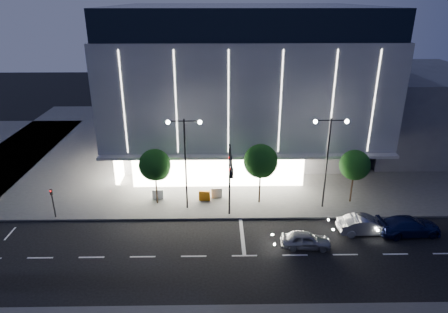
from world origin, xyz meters
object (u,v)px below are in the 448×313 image
at_px(traffic_mast, 230,172).
at_px(ped_signal_far, 53,200).
at_px(tree_mid, 261,163).
at_px(tree_left, 155,166).
at_px(barrier_c, 205,196).
at_px(car_second, 365,225).
at_px(barrier_b, 158,194).
at_px(car_third, 409,226).
at_px(street_lamp_west, 185,151).
at_px(barrier_d, 217,193).
at_px(car_lead, 306,240).
at_px(street_lamp_east, 328,150).
at_px(tree_right, 355,167).

bearing_deg(traffic_mast, ped_signal_far, 175.85).
xyz_separation_m(traffic_mast, tree_mid, (3.03, 3.68, -0.69)).
relative_size(tree_left, barrier_c, 5.20).
height_order(car_second, barrier_c, car_second).
bearing_deg(barrier_b, ped_signal_far, -161.62).
height_order(traffic_mast, car_third, traffic_mast).
bearing_deg(street_lamp_west, car_second, -15.78).
bearing_deg(traffic_mast, barrier_b, 147.35).
bearing_deg(barrier_d, street_lamp_west, -148.99).
height_order(ped_signal_far, tree_mid, tree_mid).
relative_size(tree_mid, car_lead, 1.53).
xyz_separation_m(ped_signal_far, car_lead, (22.03, -4.89, -1.20)).
relative_size(tree_mid, car_second, 1.29).
relative_size(car_second, barrier_b, 4.33).
bearing_deg(traffic_mast, street_lamp_west, 146.35).
xyz_separation_m(tree_left, barrier_d, (5.79, 1.06, -3.38)).
bearing_deg(street_lamp_west, tree_mid, 8.26).
xyz_separation_m(tree_mid, car_lead, (3.00, -7.42, -3.65)).
height_order(car_lead, car_second, car_second).
height_order(street_lamp_west, barrier_b, street_lamp_west).
height_order(traffic_mast, street_lamp_east, street_lamp_east).
bearing_deg(tree_mid, tree_left, -180.00).
bearing_deg(tree_right, car_lead, -128.95).
bearing_deg(barrier_b, barrier_d, 0.18).
relative_size(street_lamp_west, car_third, 1.68).
bearing_deg(ped_signal_far, car_lead, -12.53).
distance_m(street_lamp_west, car_third, 20.46).
xyz_separation_m(car_lead, barrier_b, (-13.07, 8.24, -0.04)).
bearing_deg(car_second, tree_left, 72.01).
distance_m(car_second, car_third, 3.68).
height_order(tree_mid, tree_right, tree_mid).
xyz_separation_m(street_lamp_east, barrier_d, (-10.19, 2.08, -5.31)).
height_order(street_lamp_east, tree_right, street_lamp_east).
relative_size(car_third, barrier_b, 4.87).
bearing_deg(car_third, traffic_mast, 78.36).
bearing_deg(barrier_d, tree_mid, -19.60).
bearing_deg(car_third, barrier_d, 63.50).
bearing_deg(ped_signal_far, tree_mid, 7.55).
distance_m(street_lamp_west, car_lead, 13.01).
bearing_deg(barrier_c, barrier_b, -179.42).
bearing_deg(ped_signal_far, barrier_d, 13.59).
height_order(street_lamp_west, car_lead, street_lamp_west).
distance_m(ped_signal_far, car_second, 27.75).
height_order(ped_signal_far, tree_right, tree_right).
xyz_separation_m(street_lamp_east, car_second, (2.58, -4.40, -5.17)).
distance_m(traffic_mast, car_third, 15.95).
bearing_deg(car_second, tree_mid, 55.92).
height_order(street_lamp_east, car_lead, street_lamp_east).
bearing_deg(car_third, tree_right, 25.43).
relative_size(car_lead, barrier_b, 3.66).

